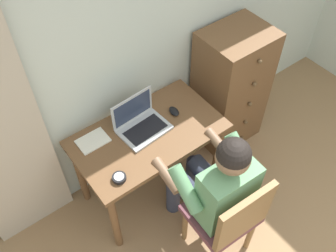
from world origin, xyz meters
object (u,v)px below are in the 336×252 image
(desk, at_px, (149,144))
(person_seated, at_px, (213,183))
(desk_clock, at_px, (119,178))
(dresser, at_px, (230,89))
(notebook_pad, at_px, (93,141))
(chair, at_px, (229,217))
(computer_mouse, at_px, (174,111))
(laptop, at_px, (140,122))

(desk, xyz_separation_m, person_seated, (0.11, -0.56, 0.08))
(person_seated, xyz_separation_m, desk_clock, (-0.47, 0.36, 0.05))
(dresser, bearing_deg, notebook_pad, 176.93)
(desk, height_order, chair, chair)
(computer_mouse, relative_size, desk_clock, 1.11)
(person_seated, distance_m, desk_clock, 0.60)
(chair, bearing_deg, desk_clock, 130.62)
(desk, xyz_separation_m, chair, (0.11, -0.74, -0.10))
(chair, relative_size, computer_mouse, 8.88)
(dresser, bearing_deg, computer_mouse, -175.03)
(person_seated, distance_m, laptop, 0.66)
(chair, height_order, desk_clock, chair)
(person_seated, bearing_deg, chair, -92.15)
(desk, distance_m, notebook_pad, 0.40)
(dresser, height_order, chair, dresser)
(person_seated, xyz_separation_m, computer_mouse, (0.15, 0.61, 0.05))
(dresser, xyz_separation_m, desk_clock, (-1.27, -0.30, 0.18))
(laptop, height_order, notebook_pad, laptop)
(person_seated, height_order, notebook_pad, person_seated)
(dresser, relative_size, chair, 1.24)
(chair, height_order, laptop, laptop)
(person_seated, height_order, computer_mouse, person_seated)
(computer_mouse, distance_m, desk_clock, 0.67)
(dresser, height_order, person_seated, person_seated)
(person_seated, height_order, laptop, person_seated)
(chair, xyz_separation_m, notebook_pad, (-0.45, 0.91, 0.22))
(desk, relative_size, person_seated, 0.88)
(chair, height_order, notebook_pad, chair)
(desk_clock, bearing_deg, chair, -49.38)
(dresser, xyz_separation_m, computer_mouse, (-0.64, -0.06, 0.18))
(desk_clock, bearing_deg, laptop, 38.21)
(desk_clock, bearing_deg, person_seated, -37.33)
(chair, distance_m, person_seated, 0.26)
(chair, relative_size, laptop, 2.48)
(laptop, bearing_deg, computer_mouse, -6.95)
(dresser, height_order, computer_mouse, dresser)
(laptop, relative_size, notebook_pad, 1.71)
(dresser, distance_m, notebook_pad, 1.26)
(dresser, relative_size, computer_mouse, 11.05)
(desk, bearing_deg, laptop, 95.98)
(person_seated, bearing_deg, desk, 101.50)
(desk, height_order, desk_clock, desk_clock)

